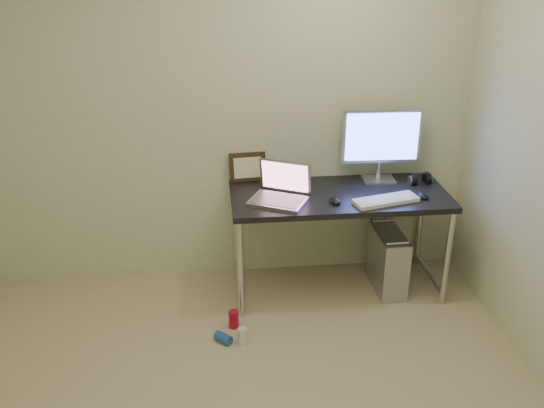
{
  "coord_description": "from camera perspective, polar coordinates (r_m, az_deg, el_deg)",
  "views": [
    {
      "loc": [
        -0.08,
        -2.3,
        2.38
      ],
      "look_at": [
        0.27,
        1.08,
        0.85
      ],
      "focal_mm": 40.0,
      "sensor_mm": 36.0,
      "label": 1
    }
  ],
  "objects": [
    {
      "name": "headphones",
      "position": [
        4.42,
        13.73,
        2.25
      ],
      "size": [
        0.16,
        0.09,
        0.1
      ],
      "rotation": [
        0.0,
        0.0,
        0.1
      ],
      "color": "black",
      "rests_on": "desk"
    },
    {
      "name": "mouse_right",
      "position": [
        4.18,
        14.02,
        0.85
      ],
      "size": [
        0.09,
        0.12,
        0.04
      ],
      "primitive_type": "ellipsoid",
      "rotation": [
        0.0,
        0.0,
        0.16
      ],
      "color": "black",
      "rests_on": "desk"
    },
    {
      "name": "keyboard",
      "position": [
        4.06,
        10.68,
        0.35
      ],
      "size": [
        0.46,
        0.25,
        0.03
      ],
      "primitive_type": "cube",
      "rotation": [
        0.0,
        0.0,
        0.25
      ],
      "color": "white",
      "rests_on": "desk"
    },
    {
      "name": "cable_a",
      "position": [
        4.62,
        9.33,
        -1.48
      ],
      "size": [
        0.01,
        0.16,
        0.69
      ],
      "primitive_type": "cylinder",
      "rotation": [
        0.21,
        0.0,
        0.0
      ],
      "color": "black",
      "rests_on": "ground"
    },
    {
      "name": "mouse_left",
      "position": [
        4.0,
        5.94,
        0.4
      ],
      "size": [
        0.09,
        0.12,
        0.04
      ],
      "primitive_type": "ellipsoid",
      "rotation": [
        0.0,
        0.0,
        0.14
      ],
      "color": "black",
      "rests_on": "desk"
    },
    {
      "name": "monitor",
      "position": [
        4.31,
        10.26,
        6.0
      ],
      "size": [
        0.56,
        0.17,
        0.52
      ],
      "rotation": [
        0.0,
        0.0,
        -0.03
      ],
      "color": "silver",
      "rests_on": "desk"
    },
    {
      "name": "webcam",
      "position": [
        4.29,
        0.49,
        3.34
      ],
      "size": [
        0.05,
        0.04,
        0.13
      ],
      "rotation": [
        0.0,
        0.0,
        0.22
      ],
      "color": "silver",
      "rests_on": "desk"
    },
    {
      "name": "can_blue",
      "position": [
        3.94,
        -4.61,
        -12.45
      ],
      "size": [
        0.12,
        0.12,
        0.06
      ],
      "primitive_type": "cylinder",
      "rotation": [
        1.57,
        0.0,
        0.79
      ],
      "color": "#2254A0",
      "rests_on": "ground"
    },
    {
      "name": "can_white",
      "position": [
        3.9,
        -2.78,
        -12.33
      ],
      "size": [
        0.07,
        0.07,
        0.11
      ],
      "primitive_type": "cylinder",
      "rotation": [
        0.0,
        0.0,
        0.13
      ],
      "color": "silver",
      "rests_on": "ground"
    },
    {
      "name": "picture_frame",
      "position": [
        4.31,
        -2.31,
        3.5
      ],
      "size": [
        0.27,
        0.1,
        0.21
      ],
      "primitive_type": "cube",
      "rotation": [
        -0.21,
        0.0,
        0.1
      ],
      "color": "black",
      "rests_on": "desk"
    },
    {
      "name": "laptop",
      "position": [
        4.01,
        0.83,
        1.2
      ],
      "size": [
        0.45,
        0.42,
        0.25
      ],
      "rotation": [
        0.0,
        0.0,
        -0.47
      ],
      "color": "silver",
      "rests_on": "desk"
    },
    {
      "name": "can_red",
      "position": [
        4.05,
        -3.62,
        -10.77
      ],
      "size": [
        0.09,
        0.09,
        0.12
      ],
      "primitive_type": "cylinder",
      "rotation": [
        0.0,
        0.0,
        -0.37
      ],
      "color": "#AE0F2A",
      "rests_on": "ground"
    },
    {
      "name": "cable_b",
      "position": [
        4.63,
        10.45,
        -1.76
      ],
      "size": [
        0.02,
        0.11,
        0.71
      ],
      "primitive_type": "cylinder",
      "rotation": [
        0.14,
        0.0,
        0.09
      ],
      "color": "black",
      "rests_on": "ground"
    },
    {
      "name": "tower_computer",
      "position": [
        4.44,
        10.82,
        -5.28
      ],
      "size": [
        0.2,
        0.43,
        0.47
      ],
      "rotation": [
        0.0,
        0.0,
        0.04
      ],
      "color": "#B7B6BC",
      "rests_on": "ground"
    },
    {
      "name": "desk",
      "position": [
        4.19,
        6.32,
        -0.05
      ],
      "size": [
        1.48,
        0.65,
        0.75
      ],
      "color": "black",
      "rests_on": "ground"
    },
    {
      "name": "wall_back",
      "position": [
        4.21,
        -4.66,
        8.6
      ],
      "size": [
        3.5,
        0.02,
        2.5
      ],
      "primitive_type": "cube",
      "color": "beige",
      "rests_on": "ground"
    }
  ]
}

